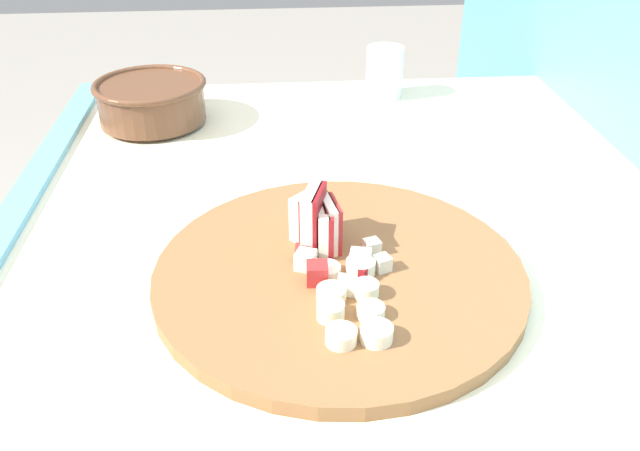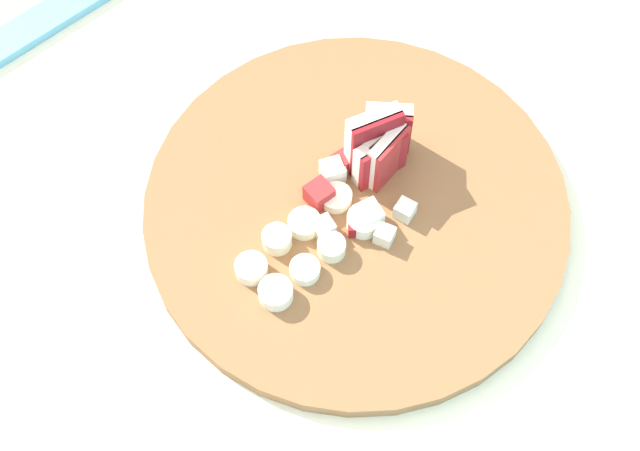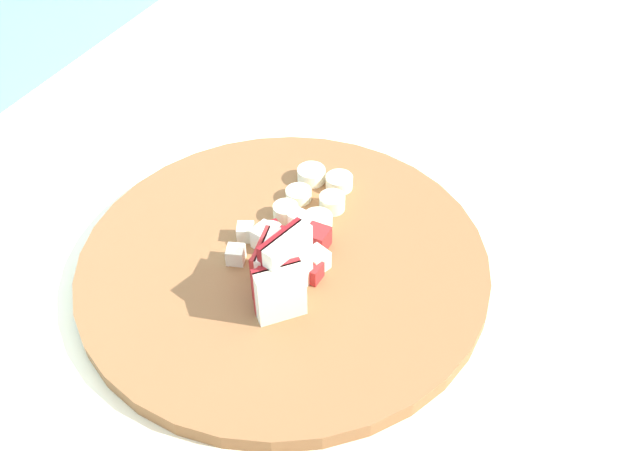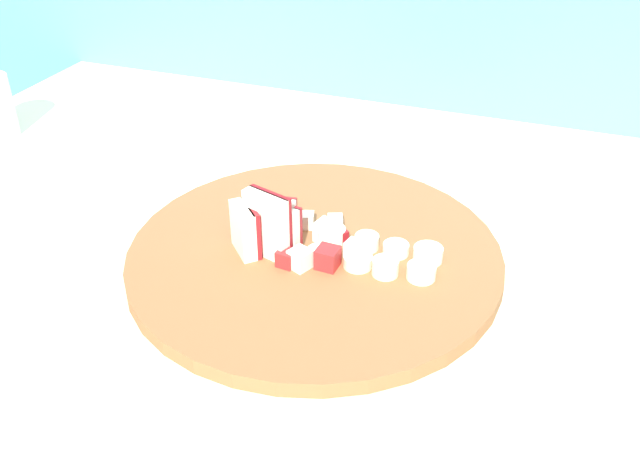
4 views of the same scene
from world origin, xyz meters
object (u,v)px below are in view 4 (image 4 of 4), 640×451
(apple_wedge_fan, at_px, (265,226))
(cutting_board, at_px, (315,255))
(banana_slice_rows, at_px, (376,254))
(apple_dice_pile, at_px, (320,245))

(apple_wedge_fan, bearing_deg, cutting_board, 20.34)
(cutting_board, bearing_deg, banana_slice_rows, 3.77)
(apple_dice_pile, height_order, banana_slice_rows, apple_dice_pile)
(apple_dice_pile, xyz_separation_m, banana_slice_rows, (0.06, 0.01, -0.00))
(cutting_board, xyz_separation_m, apple_wedge_fan, (-0.05, -0.02, 0.04))
(cutting_board, height_order, apple_wedge_fan, apple_wedge_fan)
(apple_wedge_fan, bearing_deg, banana_slice_rows, 10.96)
(banana_slice_rows, bearing_deg, cutting_board, -176.23)
(apple_dice_pile, distance_m, banana_slice_rows, 0.06)
(apple_dice_pile, bearing_deg, cutting_board, 147.42)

